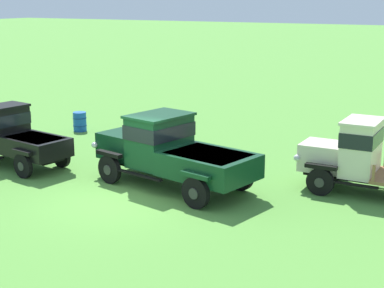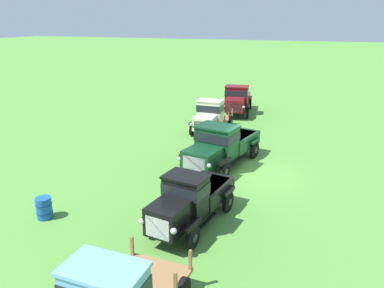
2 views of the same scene
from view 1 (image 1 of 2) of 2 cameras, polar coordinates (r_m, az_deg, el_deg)
ground_plane at (r=17.30m, az=-6.81°, el=-5.41°), size 240.00×240.00×0.00m
vintage_truck_second_in_line at (r=21.47m, az=-17.10°, el=0.80°), size 4.75×2.33×2.10m
vintage_truck_midrow_center at (r=18.14m, az=-2.12°, el=-0.64°), size 5.83×3.18×2.22m
vintage_truck_far_side at (r=18.30m, az=15.76°, el=-1.09°), size 4.56×2.01×2.23m
oil_drum_beside_row at (r=26.36m, az=-10.83°, el=2.15°), size 0.60×0.60×0.84m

